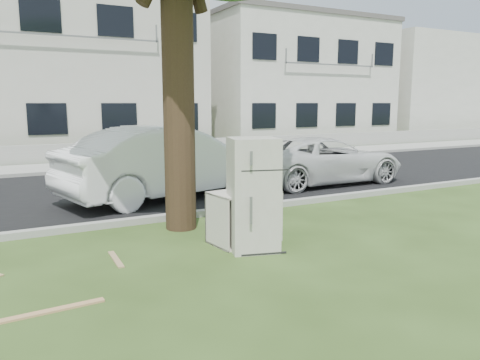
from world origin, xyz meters
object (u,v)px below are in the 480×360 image
fridge (253,195)px  car_right (324,160)px  car_center (169,162)px  cabinet (244,217)px

fridge → car_right: 6.38m
car_center → car_right: car_center is taller
fridge → car_right: fridge is taller
car_center → car_right: 4.48m
fridge → car_right: bearing=58.0°
car_right → cabinet: bearing=130.1°
cabinet → car_center: bearing=80.6°
cabinet → car_right: 6.06m
cabinet → car_right: car_right is taller
cabinet → fridge: bearing=-106.1°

